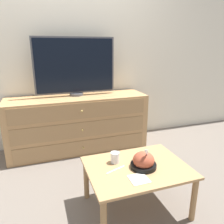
{
  "coord_description": "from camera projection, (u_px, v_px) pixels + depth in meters",
  "views": [
    {
      "loc": [
        -0.32,
        -2.85,
        1.27
      ],
      "look_at": [
        0.26,
        -1.17,
        0.73
      ],
      "focal_mm": 35.0,
      "sensor_mm": 36.0,
      "label": 1
    }
  ],
  "objects": [
    {
      "name": "napkin",
      "position": [
        139.0,
        179.0,
        1.52
      ],
      "size": [
        0.13,
        0.13,
        0.0
      ],
      "color": "silver",
      "rests_on": "coffee_table"
    },
    {
      "name": "knife",
      "position": [
        116.0,
        170.0,
        1.63
      ],
      "size": [
        0.17,
        0.07,
        0.01
      ],
      "color": "white",
      "rests_on": "coffee_table"
    },
    {
      "name": "coffee_table",
      "position": [
        137.0,
        173.0,
        1.7
      ],
      "size": [
        0.77,
        0.59,
        0.38
      ],
      "color": "tan",
      "rests_on": "ground_plane"
    },
    {
      "name": "ground_plane",
      "position": [
        67.0,
        141.0,
        3.04
      ],
      "size": [
        12.0,
        12.0,
        0.0
      ],
      "primitive_type": "plane",
      "color": "#70665B"
    },
    {
      "name": "wall_back",
      "position": [
        61.0,
        44.0,
        2.69
      ],
      "size": [
        12.0,
        0.05,
        2.6
      ],
      "color": "silver",
      "rests_on": "ground_plane"
    },
    {
      "name": "drink_cup",
      "position": [
        115.0,
        158.0,
        1.73
      ],
      "size": [
        0.07,
        0.07,
        0.09
      ],
      "color": "white",
      "rests_on": "coffee_table"
    },
    {
      "name": "tv",
      "position": [
        75.0,
        66.0,
        2.62
      ],
      "size": [
        0.97,
        0.17,
        0.7
      ],
      "color": "#515156",
      "rests_on": "dresser"
    },
    {
      "name": "dresser",
      "position": [
        79.0,
        123.0,
        2.74
      ],
      "size": [
        1.69,
        0.49,
        0.68
      ],
      "color": "tan",
      "rests_on": "ground_plane"
    },
    {
      "name": "takeout_bowl",
      "position": [
        143.0,
        162.0,
        1.66
      ],
      "size": [
        0.2,
        0.2,
        0.18
      ],
      "color": "black",
      "rests_on": "coffee_table"
    }
  ]
}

